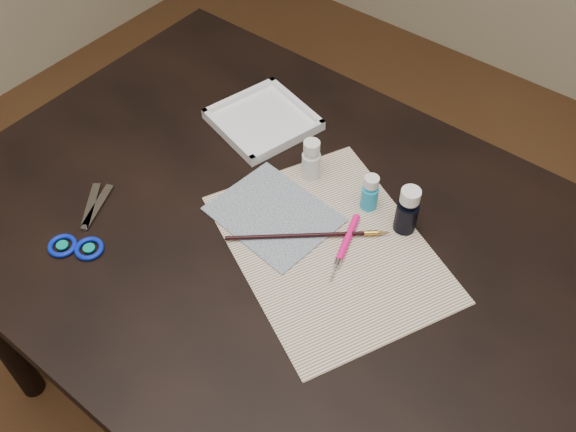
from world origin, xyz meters
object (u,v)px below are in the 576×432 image
Objects in this scene: paint_bottle_cyan at (370,193)px; paint_bottle_white at (311,160)px; paper at (330,247)px; scissors at (83,220)px; palette_tray at (263,120)px; canvas at (274,215)px; paint_bottle_navy at (407,210)px.

paint_bottle_white is at bearing -178.94° from paint_bottle_cyan.
paper is 4.79× the size of paint_bottle_white.
scissors is 1.08× the size of palette_tray.
canvas is 0.25m from paint_bottle_navy.
canvas is at bearing -45.85° from palette_tray.
scissors is (-0.47, -0.36, -0.04)m from paint_bottle_navy.
palette_tray is (0.09, 0.42, 0.01)m from scissors.
paper is 0.46m from scissors.
paper is 2.26× the size of palette_tray.
paint_bottle_navy is at bearing 31.23° from canvas.
paint_bottle_navy reaches higher than canvas.
paint_bottle_cyan is 0.41× the size of palette_tray.
paint_bottle_cyan is at bearing 90.21° from paper.
paint_bottle_navy is (0.08, 0.12, 0.05)m from paper.
paper is at bearing -89.79° from paint_bottle_cyan.
scissors is at bearing -137.63° from paint_bottle_cyan.
paint_bottle_white is 0.13m from paint_bottle_cyan.
scissors is (-0.39, -0.36, -0.03)m from paint_bottle_cyan.
paint_bottle_cyan is 0.31m from palette_tray.
paint_bottle_cyan is at bearing 45.63° from canvas.
scissors is 0.43m from palette_tray.
canvas reaches higher than paper.
paint_bottle_white reaches higher than canvas.
palette_tray is at bearing -49.32° from scissors.
paint_bottle_white is 0.44m from scissors.
canvas is 1.07× the size of scissors.
paint_bottle_cyan reaches higher than scissors.
canvas is 1.15× the size of palette_tray.
palette_tray reaches higher than scissors.
canvas is 0.26m from palette_tray.
paint_bottle_white is 0.22m from paint_bottle_navy.
scissors is (-0.27, -0.23, 0.00)m from canvas.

